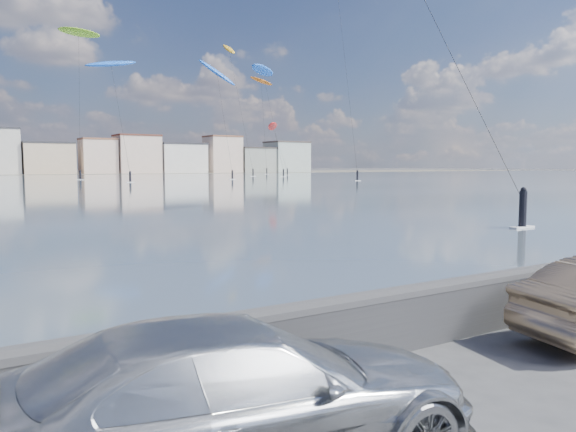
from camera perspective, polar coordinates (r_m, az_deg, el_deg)
name	(u,v)px	position (r m, az deg, el deg)	size (l,w,h in m)	color
seawall	(277,339)	(8.22, -1.14, -12.37)	(400.00, 0.36, 1.08)	#28282B
car_silver	(239,394)	(5.99, -5.00, -17.54)	(2.11, 5.20, 1.51)	#AFB2B5
kitesurfer_1	(229,51)	(156.66, -6.00, 16.36)	(4.35, 15.26, 36.24)	#BF8C19
kitesurfer_4	(111,65)	(114.28, -17.54, 14.42)	(9.74, 16.08, 23.39)	blue
kitesurfer_5	(261,83)	(186.65, -2.74, 13.36)	(7.35, 12.58, 32.11)	orange
kitesurfer_6	(263,71)	(147.58, -2.59, 14.49)	(10.86, 13.58, 28.62)	blue
kitesurfer_8	(79,33)	(133.32, -20.50, 16.98)	(9.31, 16.91, 33.20)	#8CD826
kitesurfer_16	(217,74)	(127.69, -7.22, 14.14)	(9.01, 14.91, 26.44)	blue
kitesurfer_17	(273,127)	(173.77, -1.58, 9.06)	(8.74, 20.12, 16.41)	red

